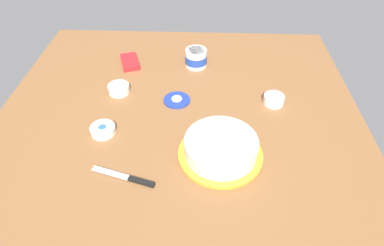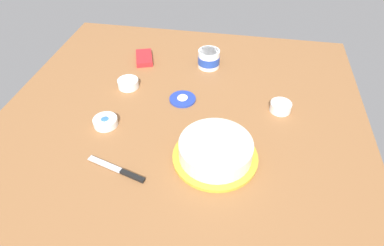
{
  "view_description": "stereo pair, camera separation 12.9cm",
  "coord_description": "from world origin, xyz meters",
  "px_view_note": "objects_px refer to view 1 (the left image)",
  "views": [
    {
      "loc": [
        -1.03,
        -0.1,
        0.9
      ],
      "look_at": [
        -0.07,
        -0.06,
        0.04
      ],
      "focal_mm": 30.65,
      "sensor_mm": 36.0,
      "label": 1
    },
    {
      "loc": [
        -1.02,
        -0.23,
        0.9
      ],
      "look_at": [
        -0.07,
        -0.06,
        0.04
      ],
      "focal_mm": 30.65,
      "sensor_mm": 36.0,
      "label": 2
    }
  ],
  "objects_px": {
    "sprinkle_bowl_pink": "(274,100)",
    "sprinkle_bowl_orange": "(119,89)",
    "frosting_tub_lid": "(177,100)",
    "frosted_cake": "(221,147)",
    "spreading_knife": "(129,178)",
    "sprinkle_bowl_blue": "(103,130)",
    "frosting_tub": "(196,58)",
    "candy_box_lower": "(130,62)"
  },
  "relations": [
    {
      "from": "sprinkle_bowl_pink",
      "to": "candy_box_lower",
      "type": "relative_size",
      "value": 0.61
    },
    {
      "from": "spreading_knife",
      "to": "candy_box_lower",
      "type": "relative_size",
      "value": 1.59
    },
    {
      "from": "sprinkle_bowl_blue",
      "to": "sprinkle_bowl_pink",
      "type": "bearing_deg",
      "value": -72.77
    },
    {
      "from": "sprinkle_bowl_pink",
      "to": "frosting_tub",
      "type": "bearing_deg",
      "value": 50.03
    },
    {
      "from": "frosted_cake",
      "to": "candy_box_lower",
      "type": "relative_size",
      "value": 2.14
    },
    {
      "from": "spreading_knife",
      "to": "sprinkle_bowl_orange",
      "type": "bearing_deg",
      "value": 15.35
    },
    {
      "from": "frosting_tub",
      "to": "spreading_knife",
      "type": "distance_m",
      "value": 0.77
    },
    {
      "from": "sprinkle_bowl_blue",
      "to": "candy_box_lower",
      "type": "height_order",
      "value": "sprinkle_bowl_blue"
    },
    {
      "from": "sprinkle_bowl_pink",
      "to": "sprinkle_bowl_orange",
      "type": "height_order",
      "value": "same"
    },
    {
      "from": "sprinkle_bowl_pink",
      "to": "candy_box_lower",
      "type": "xyz_separation_m",
      "value": [
        0.29,
        0.69,
        -0.01
      ]
    },
    {
      "from": "frosted_cake",
      "to": "sprinkle_bowl_orange",
      "type": "xyz_separation_m",
      "value": [
        0.37,
        0.45,
        -0.02
      ]
    },
    {
      "from": "spreading_knife",
      "to": "sprinkle_bowl_orange",
      "type": "xyz_separation_m",
      "value": [
        0.49,
        0.14,
        0.01
      ]
    },
    {
      "from": "sprinkle_bowl_pink",
      "to": "sprinkle_bowl_blue",
      "type": "relative_size",
      "value": 0.91
    },
    {
      "from": "candy_box_lower",
      "to": "frosting_tub",
      "type": "bearing_deg",
      "value": -109.01
    },
    {
      "from": "frosting_tub",
      "to": "sprinkle_bowl_orange",
      "type": "distance_m",
      "value": 0.42
    },
    {
      "from": "spreading_knife",
      "to": "sprinkle_bowl_blue",
      "type": "xyz_separation_m",
      "value": [
        0.23,
        0.14,
        0.01
      ]
    },
    {
      "from": "spreading_knife",
      "to": "candy_box_lower",
      "type": "xyz_separation_m",
      "value": [
        0.74,
        0.13,
        0.01
      ]
    },
    {
      "from": "frosted_cake",
      "to": "frosting_tub_lid",
      "type": "xyz_separation_m",
      "value": [
        0.32,
        0.18,
        -0.04
      ]
    },
    {
      "from": "frosting_tub_lid",
      "to": "spreading_knife",
      "type": "bearing_deg",
      "value": 163.35
    },
    {
      "from": "frosted_cake",
      "to": "sprinkle_bowl_blue",
      "type": "distance_m",
      "value": 0.47
    },
    {
      "from": "spreading_knife",
      "to": "frosting_tub",
      "type": "bearing_deg",
      "value": -15.72
    },
    {
      "from": "frosted_cake",
      "to": "frosting_tub",
      "type": "bearing_deg",
      "value": 10.14
    },
    {
      "from": "spreading_knife",
      "to": "sprinkle_bowl_blue",
      "type": "height_order",
      "value": "sprinkle_bowl_blue"
    },
    {
      "from": "sprinkle_bowl_blue",
      "to": "sprinkle_bowl_orange",
      "type": "bearing_deg",
      "value": -1.6
    },
    {
      "from": "frosting_tub_lid",
      "to": "candy_box_lower",
      "type": "bearing_deg",
      "value": 41.5
    },
    {
      "from": "frosting_tub",
      "to": "candy_box_lower",
      "type": "relative_size",
      "value": 0.74
    },
    {
      "from": "frosted_cake",
      "to": "sprinkle_bowl_pink",
      "type": "distance_m",
      "value": 0.4
    },
    {
      "from": "frosting_tub_lid",
      "to": "sprinkle_bowl_pink",
      "type": "bearing_deg",
      "value": -89.65
    },
    {
      "from": "frosting_tub",
      "to": "candy_box_lower",
      "type": "bearing_deg",
      "value": 89.67
    },
    {
      "from": "frosting_tub",
      "to": "candy_box_lower",
      "type": "xyz_separation_m",
      "value": [
        0.0,
        0.34,
        -0.03
      ]
    },
    {
      "from": "sprinkle_bowl_blue",
      "to": "frosted_cake",
      "type": "bearing_deg",
      "value": -102.65
    },
    {
      "from": "frosting_tub_lid",
      "to": "frosted_cake",
      "type": "bearing_deg",
      "value": -149.8
    },
    {
      "from": "frosted_cake",
      "to": "sprinkle_bowl_pink",
      "type": "relative_size",
      "value": 3.49
    },
    {
      "from": "spreading_knife",
      "to": "frosting_tub_lid",
      "type": "bearing_deg",
      "value": -16.65
    },
    {
      "from": "candy_box_lower",
      "to": "sprinkle_bowl_pink",
      "type": "bearing_deg",
      "value": -131.88
    },
    {
      "from": "frosted_cake",
      "to": "sprinkle_bowl_pink",
      "type": "bearing_deg",
      "value": -36.79
    },
    {
      "from": "frosting_tub",
      "to": "spreading_knife",
      "type": "xyz_separation_m",
      "value": [
        -0.74,
        0.21,
        -0.04
      ]
    },
    {
      "from": "spreading_knife",
      "to": "sprinkle_bowl_orange",
      "type": "height_order",
      "value": "sprinkle_bowl_orange"
    },
    {
      "from": "frosting_tub",
      "to": "spreading_knife",
      "type": "relative_size",
      "value": 0.47
    },
    {
      "from": "frosting_tub",
      "to": "sprinkle_bowl_blue",
      "type": "relative_size",
      "value": 1.11
    },
    {
      "from": "sprinkle_bowl_orange",
      "to": "sprinkle_bowl_blue",
      "type": "bearing_deg",
      "value": 178.4
    },
    {
      "from": "sprinkle_bowl_pink",
      "to": "candy_box_lower",
      "type": "bearing_deg",
      "value": 66.8
    }
  ]
}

